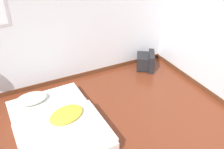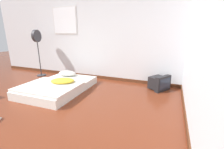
{
  "view_description": "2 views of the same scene",
  "coord_description": "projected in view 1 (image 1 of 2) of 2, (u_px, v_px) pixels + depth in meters",
  "views": [
    {
      "loc": [
        -0.74,
        -1.33,
        2.82
      ],
      "look_at": [
        0.9,
        1.94,
        0.54
      ],
      "focal_mm": 40.0,
      "sensor_mm": 36.0,
      "label": 1
    },
    {
      "loc": [
        2.3,
        -1.13,
        1.36
      ],
      "look_at": [
        1.06,
        1.95,
        0.45
      ],
      "focal_mm": 24.0,
      "sensor_mm": 36.0,
      "label": 2
    }
  ],
  "objects": [
    {
      "name": "mattress_bed",
      "position": [
        57.0,
        124.0,
        3.86
      ],
      "size": [
        1.31,
        1.77,
        0.33
      ],
      "color": "silver",
      "rests_on": "ground_plane"
    },
    {
      "name": "wall_back",
      "position": [
        39.0,
        22.0,
        4.34
      ],
      "size": [
        7.63,
        0.08,
        2.6
      ],
      "color": "silver",
      "rests_on": "ground_plane"
    },
    {
      "name": "crt_tv",
      "position": [
        146.0,
        61.0,
        5.46
      ],
      "size": [
        0.55,
        0.57,
        0.37
      ],
      "color": "black",
      "rests_on": "ground_plane"
    }
  ]
}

